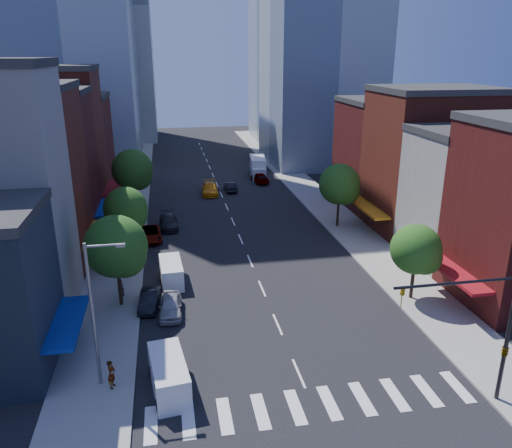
{
  "coord_description": "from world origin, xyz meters",
  "views": [
    {
      "loc": [
        -7.35,
        -25.44,
        18.93
      ],
      "look_at": [
        -0.09,
        14.35,
        5.0
      ],
      "focal_mm": 35.0,
      "sensor_mm": 36.0,
      "label": 1
    }
  ],
  "objects": [
    {
      "name": "tree_right_far",
      "position": [
        11.65,
        25.92,
        4.86
      ],
      "size": [
        4.6,
        4.6,
        7.2
      ],
      "color": "black",
      "rests_on": "sidewalk_right"
    },
    {
      "name": "bldg_left_5",
      "position": [
        -21.0,
        47.0,
        6.5
      ],
      "size": [
        12.0,
        10.0,
        13.0
      ],
      "primitive_type": "cube",
      "color": "#4E1413",
      "rests_on": "ground"
    },
    {
      "name": "bldg_left_3",
      "position": [
        -21.0,
        29.0,
        7.5
      ],
      "size": [
        12.0,
        8.0,
        15.0
      ],
      "primitive_type": "cube",
      "color": "#4E1413",
      "rests_on": "ground"
    },
    {
      "name": "pedestrian_far",
      "position": [
        -11.63,
        12.28,
        0.92
      ],
      "size": [
        0.8,
        0.9,
        1.54
      ],
      "primitive_type": "imported",
      "rotation": [
        0.0,
        0.0,
        -1.91
      ],
      "color": "#999999",
      "rests_on": "sidewalk_left"
    },
    {
      "name": "parked_car_rear",
      "position": [
        -7.5,
        29.14,
        0.71
      ],
      "size": [
        2.21,
        4.98,
        1.42
      ],
      "primitive_type": "imported",
      "rotation": [
        0.0,
        0.0,
        0.04
      ],
      "color": "black",
      "rests_on": "ground"
    },
    {
      "name": "bldg_right_3",
      "position": [
        21.0,
        34.0,
        6.5
      ],
      "size": [
        12.0,
        10.0,
        13.0
      ],
      "primitive_type": "cube",
      "color": "#4E1413",
      "rests_on": "ground"
    },
    {
      "name": "tree_left_mid",
      "position": [
        -11.35,
        21.92,
        4.53
      ],
      "size": [
        4.2,
        4.2,
        6.65
      ],
      "color": "black",
      "rests_on": "sidewalk_left"
    },
    {
      "name": "tower_far_w",
      "position": [
        -18.0,
        95.0,
        28.0
      ],
      "size": [
        18.0,
        18.0,
        56.0
      ],
      "primitive_type": "cube",
      "color": "#9EA5AD",
      "rests_on": "ground"
    },
    {
      "name": "bldg_left_4",
      "position": [
        -21.0,
        37.5,
        8.5
      ],
      "size": [
        12.0,
        9.0,
        17.0
      ],
      "primitive_type": "cube",
      "color": "#5D1F16",
      "rests_on": "ground"
    },
    {
      "name": "traffic_car_far",
      "position": [
        6.57,
        47.78,
        0.78
      ],
      "size": [
        2.38,
        4.79,
        1.57
      ],
      "primitive_type": "imported",
      "rotation": [
        0.0,
        0.0,
        3.26
      ],
      "color": "#999999",
      "rests_on": "ground"
    },
    {
      "name": "parked_car_front",
      "position": [
        -7.68,
        9.0,
        0.71
      ],
      "size": [
        1.85,
        4.24,
        1.42
      ],
      "primitive_type": "imported",
      "rotation": [
        0.0,
        0.0,
        -0.04
      ],
      "color": "#A1A1A5",
      "rests_on": "ground"
    },
    {
      "name": "sidewalk_right",
      "position": [
        12.5,
        40.0,
        0.07
      ],
      "size": [
        5.0,
        120.0,
        0.15
      ],
      "primitive_type": "cube",
      "color": "gray",
      "rests_on": "ground"
    },
    {
      "name": "bldg_right_1",
      "position": [
        21.0,
        15.0,
        6.0
      ],
      "size": [
        12.0,
        8.0,
        12.0
      ],
      "primitive_type": "cube",
      "color": "silver",
      "rests_on": "ground"
    },
    {
      "name": "box_truck",
      "position": [
        7.05,
        51.84,
        1.44
      ],
      "size": [
        3.06,
        7.77,
        3.05
      ],
      "rotation": [
        0.0,
        0.0,
        -0.12
      ],
      "color": "silver",
      "rests_on": "ground"
    },
    {
      "name": "traffic_signal",
      "position": [
        9.94,
        -4.5,
        4.16
      ],
      "size": [
        7.24,
        2.24,
        8.0
      ],
      "color": "black",
      "rests_on": "sidewalk_right"
    },
    {
      "name": "pedestrian_near",
      "position": [
        -11.26,
        0.49,
        1.05
      ],
      "size": [
        0.56,
        0.73,
        1.79
      ],
      "primitive_type": "imported",
      "rotation": [
        0.0,
        0.0,
        1.35
      ],
      "color": "#999999",
      "rests_on": "sidewalk_left"
    },
    {
      "name": "tree_right_near",
      "position": [
        11.65,
        7.92,
        4.19
      ],
      "size": [
        4.0,
        4.0,
        6.2
      ],
      "color": "black",
      "rests_on": "sidewalk_right"
    },
    {
      "name": "traffic_car_oncoming",
      "position": [
        1.5,
        43.68,
        0.68
      ],
      "size": [
        1.57,
        4.15,
        1.35
      ],
      "primitive_type": "imported",
      "rotation": [
        0.0,
        0.0,
        3.18
      ],
      "color": "black",
      "rests_on": "ground"
    },
    {
      "name": "taxi",
      "position": [
        -1.54,
        42.59,
        0.78
      ],
      "size": [
        2.52,
        5.51,
        1.56
      ],
      "primitive_type": "imported",
      "rotation": [
        0.0,
        0.0,
        -0.06
      ],
      "color": "orange",
      "rests_on": "ground"
    },
    {
      "name": "bldg_left_2",
      "position": [
        -21.0,
        20.5,
        8.0
      ],
      "size": [
        12.0,
        9.0,
        16.0
      ],
      "primitive_type": "cube",
      "color": "#5D1F16",
      "rests_on": "ground"
    },
    {
      "name": "cargo_van_far",
      "position": [
        -7.49,
        14.52,
        0.95
      ],
      "size": [
        2.06,
        4.59,
        1.92
      ],
      "rotation": [
        0.0,
        0.0,
        0.06
      ],
      "color": "white",
      "rests_on": "ground"
    },
    {
      "name": "parked_car_third",
      "position": [
        -9.5,
        25.52,
        0.68
      ],
      "size": [
        2.67,
        5.04,
        1.35
      ],
      "primitive_type": "imported",
      "rotation": [
        0.0,
        0.0,
        0.09
      ],
      "color": "#999999",
      "rests_on": "ground"
    },
    {
      "name": "sidewalk_left",
      "position": [
        -12.5,
        40.0,
        0.07
      ],
      "size": [
        5.0,
        120.0,
        0.15
      ],
      "primitive_type": "cube",
      "color": "gray",
      "rests_on": "ground"
    },
    {
      "name": "tree_left_near",
      "position": [
        -11.35,
        10.92,
        4.87
      ],
      "size": [
        4.8,
        4.8,
        7.3
      ],
      "color": "black",
      "rests_on": "sidewalk_left"
    },
    {
      "name": "cargo_van_near",
      "position": [
        -7.93,
        -0.29,
        1.01
      ],
      "size": [
        2.49,
        4.98,
        2.04
      ],
      "rotation": [
        0.0,
        0.0,
        0.12
      ],
      "color": "silver",
      "rests_on": "ground"
    },
    {
      "name": "tree_left_far",
      "position": [
        -11.35,
        35.92,
        5.2
      ],
      "size": [
        5.0,
        5.0,
        7.75
      ],
      "color": "black",
      "rests_on": "sidewalk_left"
    },
    {
      "name": "bldg_right_2",
      "position": [
        21.0,
        24.0,
        7.5
      ],
      "size": [
        12.0,
        10.0,
        15.0
      ],
      "primitive_type": "cube",
      "color": "#5D1F16",
      "rests_on": "ground"
    },
    {
      "name": "streetlight",
      "position": [
        -11.81,
        1.0,
        5.28
      ],
      "size": [
        2.25,
        0.25,
        9.0
      ],
      "color": "slate",
      "rests_on": "sidewalk_left"
    },
    {
      "name": "ground",
      "position": [
        0.0,
        0.0,
        0.0
      ],
      "size": [
        220.0,
        220.0,
        0.0
      ],
      "primitive_type": "plane",
      "color": "black",
      "rests_on": "ground"
    },
    {
      "name": "parked_car_second",
      "position": [
        -9.3,
        10.38,
        0.64
      ],
      "size": [
        1.78,
        4.03,
        1.29
      ],
      "primitive_type": "imported",
      "rotation": [
        0.0,
        0.0,
        -0.11
      ],
      "color": "black",
      "rests_on": "ground"
    },
    {
      "name": "crosswalk",
      "position": [
        0.0,
        -3.0,
        0.01
      ],
      "size": [
        19.0,
        3.0,
        0.01
      ],
      "primitive_type": "cube",
      "color": "silver",
      "rests_on": "ground"
    }
  ]
}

